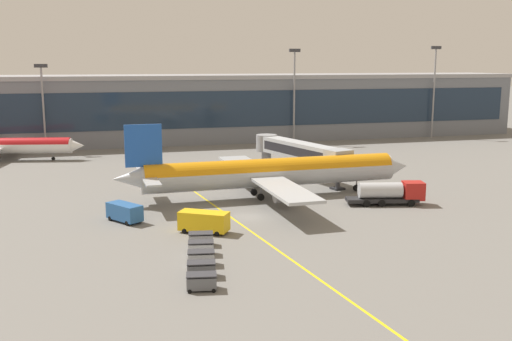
{
  "coord_description": "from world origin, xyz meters",
  "views": [
    {
      "loc": [
        -19.43,
        -71.65,
        19.72
      ],
      "look_at": [
        3.06,
        8.2,
        4.5
      ],
      "focal_mm": 41.41,
      "sensor_mm": 36.0,
      "label": 1
    }
  ],
  "objects_px": {
    "fuel_tanker": "(390,193)",
    "baggage_cart_4": "(201,239)",
    "baggage_cart_1": "(201,269)",
    "baggage_cart_2": "(201,258)",
    "main_airliner": "(270,172)",
    "baggage_cart_0": "(202,281)",
    "crew_van": "(125,212)",
    "commuter_jet_far": "(2,146)",
    "baggage_cart_3": "(201,248)",
    "lavatory_truck": "(203,221)"
  },
  "relations": [
    {
      "from": "baggage_cart_1",
      "to": "baggage_cart_2",
      "type": "distance_m",
      "value": 3.2
    },
    {
      "from": "baggage_cart_1",
      "to": "baggage_cart_2",
      "type": "relative_size",
      "value": 1.0
    },
    {
      "from": "fuel_tanker",
      "to": "commuter_jet_far",
      "type": "height_order",
      "value": "commuter_jet_far"
    },
    {
      "from": "fuel_tanker",
      "to": "baggage_cart_4",
      "type": "bearing_deg",
      "value": -158.59
    },
    {
      "from": "fuel_tanker",
      "to": "main_airliner",
      "type": "bearing_deg",
      "value": 148.05
    },
    {
      "from": "main_airliner",
      "to": "baggage_cart_4",
      "type": "relative_size",
      "value": 15.86
    },
    {
      "from": "baggage_cart_2",
      "to": "baggage_cart_4",
      "type": "bearing_deg",
      "value": 79.83
    },
    {
      "from": "baggage_cart_2",
      "to": "baggage_cart_3",
      "type": "distance_m",
      "value": 3.2
    },
    {
      "from": "crew_van",
      "to": "commuter_jet_far",
      "type": "distance_m",
      "value": 58.61
    },
    {
      "from": "lavatory_truck",
      "to": "baggage_cart_2",
      "type": "bearing_deg",
      "value": -101.57
    },
    {
      "from": "main_airliner",
      "to": "fuel_tanker",
      "type": "xyz_separation_m",
      "value": [
        14.79,
        -9.22,
        -1.97
      ]
    },
    {
      "from": "fuel_tanker",
      "to": "commuter_jet_far",
      "type": "bearing_deg",
      "value": 136.05
    },
    {
      "from": "baggage_cart_4",
      "to": "commuter_jet_far",
      "type": "height_order",
      "value": "commuter_jet_far"
    },
    {
      "from": "baggage_cart_0",
      "to": "baggage_cart_1",
      "type": "height_order",
      "value": "same"
    },
    {
      "from": "baggage_cart_1",
      "to": "lavatory_truck",
      "type": "bearing_deg",
      "value": 78.73
    },
    {
      "from": "crew_van",
      "to": "commuter_jet_far",
      "type": "height_order",
      "value": "commuter_jet_far"
    },
    {
      "from": "baggage_cart_1",
      "to": "crew_van",
      "type": "bearing_deg",
      "value": 104.61
    },
    {
      "from": "main_airliner",
      "to": "baggage_cart_1",
      "type": "height_order",
      "value": "main_airliner"
    },
    {
      "from": "baggage_cart_0",
      "to": "baggage_cart_4",
      "type": "distance_m",
      "value": 12.8
    },
    {
      "from": "commuter_jet_far",
      "to": "baggage_cart_1",
      "type": "bearing_deg",
      "value": -70.65
    },
    {
      "from": "main_airliner",
      "to": "fuel_tanker",
      "type": "height_order",
      "value": "main_airliner"
    },
    {
      "from": "lavatory_truck",
      "to": "baggage_cart_1",
      "type": "bearing_deg",
      "value": -101.27
    },
    {
      "from": "crew_van",
      "to": "lavatory_truck",
      "type": "xyz_separation_m",
      "value": [
        8.53,
        -7.25,
        0.11
      ]
    },
    {
      "from": "baggage_cart_0",
      "to": "baggage_cart_1",
      "type": "bearing_deg",
      "value": 79.83
    },
    {
      "from": "baggage_cart_1",
      "to": "commuter_jet_far",
      "type": "relative_size",
      "value": 0.09
    },
    {
      "from": "baggage_cart_1",
      "to": "commuter_jet_far",
      "type": "distance_m",
      "value": 80.93
    },
    {
      "from": "fuel_tanker",
      "to": "crew_van",
      "type": "height_order",
      "value": "fuel_tanker"
    },
    {
      "from": "baggage_cart_0",
      "to": "commuter_jet_far",
      "type": "bearing_deg",
      "value": 108.27
    },
    {
      "from": "crew_van",
      "to": "baggage_cart_0",
      "type": "bearing_deg",
      "value": -78.42
    },
    {
      "from": "fuel_tanker",
      "to": "baggage_cart_4",
      "type": "xyz_separation_m",
      "value": [
        -29.06,
        -11.4,
        -0.96
      ]
    },
    {
      "from": "baggage_cart_2",
      "to": "commuter_jet_far",
      "type": "height_order",
      "value": "commuter_jet_far"
    },
    {
      "from": "crew_van",
      "to": "baggage_cart_4",
      "type": "distance_m",
      "value": 14.29
    },
    {
      "from": "fuel_tanker",
      "to": "baggage_cart_1",
      "type": "bearing_deg",
      "value": -145.87
    },
    {
      "from": "main_airliner",
      "to": "crew_van",
      "type": "distance_m",
      "value": 23.32
    },
    {
      "from": "main_airliner",
      "to": "lavatory_truck",
      "type": "bearing_deg",
      "value": -129.96
    },
    {
      "from": "crew_van",
      "to": "baggage_cart_2",
      "type": "relative_size",
      "value": 1.85
    },
    {
      "from": "main_airliner",
      "to": "baggage_cart_4",
      "type": "bearing_deg",
      "value": -124.7
    },
    {
      "from": "main_airliner",
      "to": "fuel_tanker",
      "type": "distance_m",
      "value": 17.54
    },
    {
      "from": "fuel_tanker",
      "to": "baggage_cart_0",
      "type": "height_order",
      "value": "fuel_tanker"
    },
    {
      "from": "main_airliner",
      "to": "baggage_cart_2",
      "type": "xyz_separation_m",
      "value": [
        -15.41,
        -26.92,
        -2.94
      ]
    },
    {
      "from": "main_airliner",
      "to": "lavatory_truck",
      "type": "height_order",
      "value": "main_airliner"
    },
    {
      "from": "crew_van",
      "to": "baggage_cart_0",
      "type": "distance_m",
      "value": 25.37
    },
    {
      "from": "baggage_cart_2",
      "to": "baggage_cart_3",
      "type": "bearing_deg",
      "value": 79.83
    },
    {
      "from": "baggage_cart_2",
      "to": "baggage_cart_0",
      "type": "bearing_deg",
      "value": -100.17
    },
    {
      "from": "baggage_cart_3",
      "to": "baggage_cart_4",
      "type": "distance_m",
      "value": 3.2
    },
    {
      "from": "fuel_tanker",
      "to": "baggage_cart_2",
      "type": "distance_m",
      "value": 35.01
    },
    {
      "from": "crew_van",
      "to": "baggage_cart_4",
      "type": "xyz_separation_m",
      "value": [
        7.35,
        -12.25,
        -0.53
      ]
    },
    {
      "from": "baggage_cart_1",
      "to": "fuel_tanker",
      "type": "bearing_deg",
      "value": 34.13
    },
    {
      "from": "baggage_cart_2",
      "to": "baggage_cart_4",
      "type": "xyz_separation_m",
      "value": [
        1.13,
        6.3,
        0.0
      ]
    },
    {
      "from": "baggage_cart_1",
      "to": "baggage_cart_3",
      "type": "bearing_deg",
      "value": 79.83
    }
  ]
}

